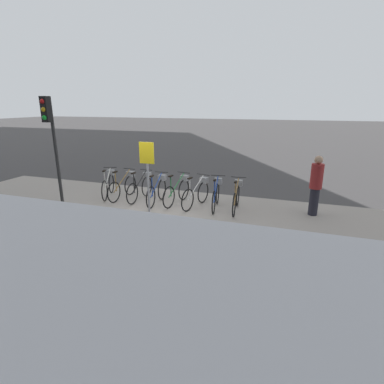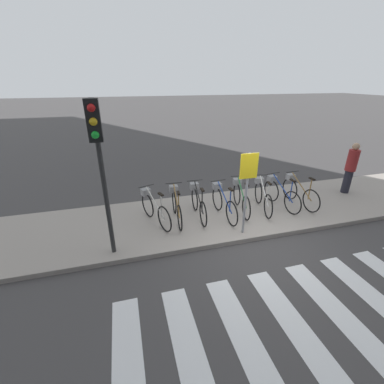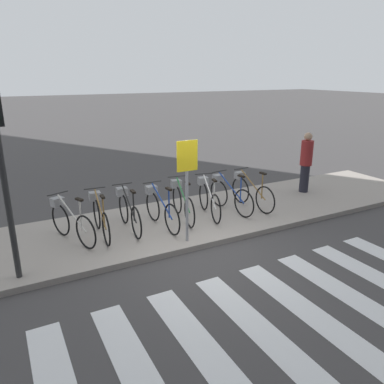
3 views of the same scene
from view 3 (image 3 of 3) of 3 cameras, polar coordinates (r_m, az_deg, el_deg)
name	(u,v)px [view 3 (image 3 of 3)]	position (r m, az deg, el deg)	size (l,w,h in m)	color
ground_plane	(200,250)	(7.72, 1.17, -8.84)	(120.00, 120.00, 0.00)	#423F3F
sidewalk	(170,224)	(8.86, -3.34, -4.81)	(15.35, 2.87, 0.12)	#9E9389
parked_bicycle_0	(70,220)	(8.08, -18.11, -4.12)	(0.68, 1.57, 1.02)	black
parked_bicycle_1	(100,215)	(8.18, -13.85, -3.48)	(0.46, 1.66, 1.02)	black
parked_bicycle_2	(128,210)	(8.37, -9.70, -2.71)	(0.46, 1.66, 1.02)	black
parked_bicycle_3	(160,207)	(8.44, -4.88, -2.35)	(0.46, 1.66, 1.02)	black
parked_bicycle_4	(182,201)	(8.84, -1.56, -1.34)	(0.46, 1.64, 1.02)	black
parked_bicycle_5	(208,197)	(9.08, 2.49, -0.84)	(0.53, 1.63, 1.02)	black
parked_bicycle_6	(229,194)	(9.41, 5.60, -0.24)	(0.46, 1.65, 1.02)	black
parked_bicycle_7	(250,190)	(9.73, 8.85, 0.25)	(0.46, 1.66, 1.02)	black
pedestrian	(306,161)	(11.25, 16.98, 4.53)	(0.34, 0.34, 1.73)	#23232D
sign_post	(187,174)	(7.35, -0.76, 2.75)	(0.44, 0.07, 2.10)	#99999E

